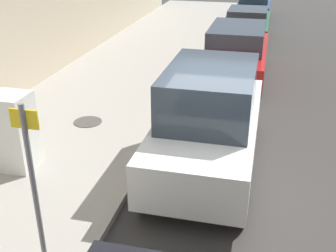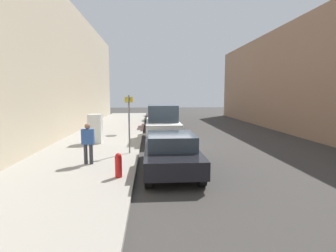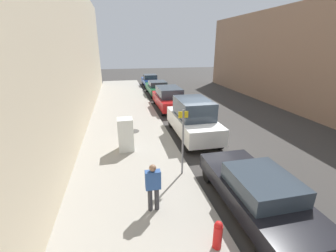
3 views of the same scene
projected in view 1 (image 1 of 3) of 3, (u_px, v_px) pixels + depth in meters
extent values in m
plane|color=#383533|center=(223.00, 185.00, 8.21)|extent=(80.00, 80.00, 0.00)
cube|color=#9E998E|center=(38.00, 158.00, 9.03)|extent=(4.64, 44.00, 0.14)
cube|color=silver|center=(14.00, 132.00, 8.27)|extent=(0.70, 0.70, 1.56)
cube|color=black|center=(24.00, 124.00, 8.58)|extent=(0.01, 0.01, 1.48)
cube|color=yellow|center=(19.00, 116.00, 8.53)|extent=(0.16, 0.01, 0.22)
cube|color=red|center=(20.00, 102.00, 8.37)|extent=(0.63, 0.01, 0.05)
cube|color=red|center=(26.00, 138.00, 8.72)|extent=(0.63, 0.01, 0.05)
cylinder|color=#47443F|center=(88.00, 122.00, 10.56)|extent=(0.70, 0.70, 0.02)
cylinder|color=slate|center=(36.00, 198.00, 5.33)|extent=(0.07, 0.07, 2.59)
cube|color=yellow|center=(24.00, 119.00, 4.88)|extent=(0.36, 0.02, 0.24)
cube|color=silver|center=(208.00, 133.00, 8.56)|extent=(1.90, 4.68, 0.85)
cube|color=#2D3842|center=(210.00, 91.00, 8.18)|extent=(1.67, 2.58, 0.95)
cylinder|color=black|center=(186.00, 115.00, 10.46)|extent=(0.22, 0.68, 0.68)
cylinder|color=black|center=(253.00, 121.00, 10.11)|extent=(0.22, 0.68, 0.68)
cylinder|color=black|center=(146.00, 192.00, 7.37)|extent=(0.22, 0.68, 0.68)
cylinder|color=black|center=(240.00, 205.00, 7.02)|extent=(0.22, 0.68, 0.68)
cube|color=red|center=(236.00, 58.00, 13.91)|extent=(1.95, 4.82, 0.70)
cube|color=#2D3842|center=(237.00, 37.00, 13.62)|extent=(1.71, 2.65, 0.70)
cylinder|color=black|center=(217.00, 52.00, 15.86)|extent=(0.22, 0.65, 0.65)
cylinder|color=black|center=(263.00, 55.00, 15.50)|extent=(0.22, 0.65, 0.65)
cylinder|color=black|center=(201.00, 84.00, 12.62)|extent=(0.22, 0.65, 0.65)
cylinder|color=black|center=(258.00, 88.00, 12.26)|extent=(0.22, 0.65, 0.65)
cube|color=#1E6038|center=(247.00, 25.00, 18.82)|extent=(1.87, 4.75, 0.55)
cube|color=#2D3842|center=(248.00, 14.00, 18.39)|extent=(1.65, 2.00, 0.50)
cylinder|color=black|center=(233.00, 23.00, 20.66)|extent=(0.22, 0.73, 0.73)
cylinder|color=black|center=(266.00, 25.00, 20.31)|extent=(0.22, 0.73, 0.73)
cylinder|color=black|center=(224.00, 40.00, 17.55)|extent=(0.22, 0.73, 0.73)
cylinder|color=black|center=(264.00, 42.00, 17.21)|extent=(0.22, 0.73, 0.73)
cube|color=#23479E|center=(254.00, 7.00, 23.45)|extent=(1.72, 4.08, 0.55)
cylinder|color=black|center=(242.00, 7.00, 24.99)|extent=(0.22, 0.69, 0.69)
cylinder|color=black|center=(267.00, 8.00, 24.68)|extent=(0.22, 0.69, 0.69)
cylinder|color=black|center=(238.00, 16.00, 22.45)|extent=(0.22, 0.69, 0.69)
cylinder|color=black|center=(266.00, 17.00, 22.14)|extent=(0.22, 0.69, 0.69)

